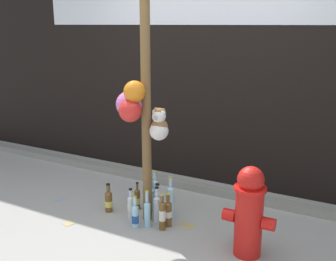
{
  "coord_description": "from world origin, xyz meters",
  "views": [
    {
      "loc": [
        1.82,
        -2.8,
        1.85
      ],
      "look_at": [
        0.17,
        0.27,
        0.92
      ],
      "focal_mm": 43.13,
      "sensor_mm": 36.0,
      "label": 1
    }
  ],
  "objects_px": {
    "bottle_4": "(131,206)",
    "bottle_5": "(170,200)",
    "bottle_9": "(109,201)",
    "bottle_11": "(152,199)",
    "bottle_1": "(157,203)",
    "memorial_post": "(142,82)",
    "bottle_8": "(168,213)",
    "bottle_0": "(135,216)",
    "bottle_6": "(147,213)",
    "bottle_2": "(137,199)",
    "bottle_10": "(162,215)",
    "fire_hydrant": "(249,211)",
    "bottle_7": "(157,208)",
    "bottle_3": "(155,193)"
  },
  "relations": [
    {
      "from": "bottle_4",
      "to": "bottle_5",
      "type": "height_order",
      "value": "bottle_5"
    },
    {
      "from": "bottle_9",
      "to": "bottle_11",
      "type": "height_order",
      "value": "bottle_11"
    },
    {
      "from": "bottle_1",
      "to": "bottle_5",
      "type": "distance_m",
      "value": 0.13
    },
    {
      "from": "memorial_post",
      "to": "bottle_8",
      "type": "relative_size",
      "value": 7.64
    },
    {
      "from": "bottle_0",
      "to": "bottle_6",
      "type": "bearing_deg",
      "value": 34.02
    },
    {
      "from": "bottle_0",
      "to": "bottle_8",
      "type": "relative_size",
      "value": 0.95
    },
    {
      "from": "bottle_8",
      "to": "bottle_2",
      "type": "bearing_deg",
      "value": 159.02
    },
    {
      "from": "bottle_10",
      "to": "fire_hydrant",
      "type": "bearing_deg",
      "value": -1.59
    },
    {
      "from": "bottle_0",
      "to": "bottle_6",
      "type": "xyz_separation_m",
      "value": [
        0.09,
        0.06,
        0.03
      ]
    },
    {
      "from": "bottle_0",
      "to": "bottle_6",
      "type": "height_order",
      "value": "bottle_6"
    },
    {
      "from": "memorial_post",
      "to": "bottle_4",
      "type": "height_order",
      "value": "memorial_post"
    },
    {
      "from": "bottle_1",
      "to": "bottle_4",
      "type": "height_order",
      "value": "bottle_1"
    },
    {
      "from": "bottle_7",
      "to": "bottle_10",
      "type": "height_order",
      "value": "bottle_7"
    },
    {
      "from": "memorial_post",
      "to": "bottle_11",
      "type": "height_order",
      "value": "memorial_post"
    },
    {
      "from": "bottle_7",
      "to": "bottle_10",
      "type": "distance_m",
      "value": 0.16
    },
    {
      "from": "fire_hydrant",
      "to": "bottle_2",
      "type": "xyz_separation_m",
      "value": [
        -1.25,
        0.28,
        -0.27
      ]
    },
    {
      "from": "bottle_1",
      "to": "bottle_2",
      "type": "height_order",
      "value": "bottle_1"
    },
    {
      "from": "memorial_post",
      "to": "bottle_3",
      "type": "distance_m",
      "value": 1.24
    },
    {
      "from": "bottle_9",
      "to": "bottle_4",
      "type": "bearing_deg",
      "value": -1.39
    },
    {
      "from": "bottle_7",
      "to": "bottle_11",
      "type": "bearing_deg",
      "value": 132.92
    },
    {
      "from": "bottle_3",
      "to": "bottle_6",
      "type": "distance_m",
      "value": 0.44
    },
    {
      "from": "bottle_10",
      "to": "bottle_8",
      "type": "bearing_deg",
      "value": 82.98
    },
    {
      "from": "fire_hydrant",
      "to": "bottle_2",
      "type": "relative_size",
      "value": 2.64
    },
    {
      "from": "memorial_post",
      "to": "bottle_8",
      "type": "distance_m",
      "value": 1.25
    },
    {
      "from": "fire_hydrant",
      "to": "bottle_8",
      "type": "distance_m",
      "value": 0.85
    },
    {
      "from": "bottle_4",
      "to": "bottle_0",
      "type": "bearing_deg",
      "value": -45.48
    },
    {
      "from": "bottle_10",
      "to": "bottle_11",
      "type": "bearing_deg",
      "value": 135.21
    },
    {
      "from": "bottle_3",
      "to": "bottle_11",
      "type": "relative_size",
      "value": 1.1
    },
    {
      "from": "bottle_11",
      "to": "bottle_1",
      "type": "bearing_deg",
      "value": -29.45
    },
    {
      "from": "bottle_9",
      "to": "fire_hydrant",
      "type": "bearing_deg",
      "value": -3.62
    },
    {
      "from": "bottle_11",
      "to": "bottle_5",
      "type": "bearing_deg",
      "value": 1.12
    },
    {
      "from": "bottle_2",
      "to": "bottle_9",
      "type": "relative_size",
      "value": 0.97
    },
    {
      "from": "bottle_7",
      "to": "memorial_post",
      "type": "bearing_deg",
      "value": -164.36
    },
    {
      "from": "bottle_8",
      "to": "bottle_6",
      "type": "bearing_deg",
      "value": -145.01
    },
    {
      "from": "fire_hydrant",
      "to": "bottle_3",
      "type": "height_order",
      "value": "fire_hydrant"
    },
    {
      "from": "memorial_post",
      "to": "fire_hydrant",
      "type": "distance_m",
      "value": 1.44
    },
    {
      "from": "bottle_2",
      "to": "bottle_3",
      "type": "bearing_deg",
      "value": 42.76
    },
    {
      "from": "bottle_3",
      "to": "bottle_5",
      "type": "distance_m",
      "value": 0.27
    },
    {
      "from": "bottle_4",
      "to": "bottle_10",
      "type": "xyz_separation_m",
      "value": [
        0.39,
        -0.06,
        0.03
      ]
    },
    {
      "from": "bottle_4",
      "to": "bottle_9",
      "type": "height_order",
      "value": "bottle_4"
    },
    {
      "from": "bottle_3",
      "to": "bottle_4",
      "type": "bearing_deg",
      "value": -104.97
    },
    {
      "from": "bottle_6",
      "to": "fire_hydrant",
      "type": "bearing_deg",
      "value": -0.02
    },
    {
      "from": "bottle_0",
      "to": "bottle_1",
      "type": "bearing_deg",
      "value": 76.76
    },
    {
      "from": "memorial_post",
      "to": "bottle_9",
      "type": "height_order",
      "value": "memorial_post"
    },
    {
      "from": "bottle_1",
      "to": "bottle_7",
      "type": "distance_m",
      "value": 0.12
    },
    {
      "from": "memorial_post",
      "to": "bottle_2",
      "type": "bearing_deg",
      "value": 135.58
    },
    {
      "from": "bottle_10",
      "to": "bottle_6",
      "type": "bearing_deg",
      "value": -171.51
    },
    {
      "from": "bottle_10",
      "to": "bottle_11",
      "type": "height_order",
      "value": "bottle_11"
    },
    {
      "from": "bottle_1",
      "to": "bottle_6",
      "type": "height_order",
      "value": "bottle_6"
    },
    {
      "from": "bottle_0",
      "to": "bottle_1",
      "type": "distance_m",
      "value": 0.3
    }
  ]
}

